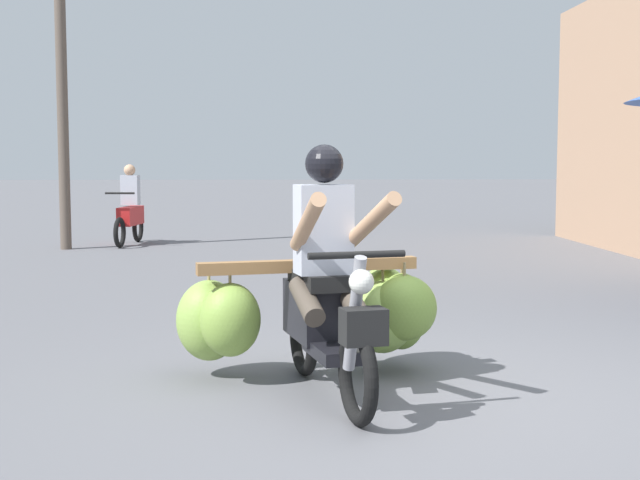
% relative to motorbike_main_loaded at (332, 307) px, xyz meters
% --- Properties ---
extents(ground_plane, '(120.00, 120.00, 0.00)m').
position_rel_motorbike_main_loaded_xyz_m(ground_plane, '(0.54, -0.60, -0.50)').
color(ground_plane, slate).
extents(motorbike_main_loaded, '(1.79, 1.97, 1.58)m').
position_rel_motorbike_main_loaded_xyz_m(motorbike_main_loaded, '(0.00, 0.00, 0.00)').
color(motorbike_main_loaded, black).
rests_on(motorbike_main_loaded, ground).
extents(motorbike_distant_ahead_left, '(0.50, 1.62, 1.40)m').
position_rel_motorbike_main_loaded_xyz_m(motorbike_distant_ahead_left, '(-2.94, 9.71, 0.07)').
color(motorbike_distant_ahead_left, black).
rests_on(motorbike_distant_ahead_left, ground).
extents(utility_pole, '(0.18, 0.18, 6.09)m').
position_rel_motorbike_main_loaded_xyz_m(utility_pole, '(-3.87, 8.93, 2.54)').
color(utility_pole, brown).
rests_on(utility_pole, ground).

